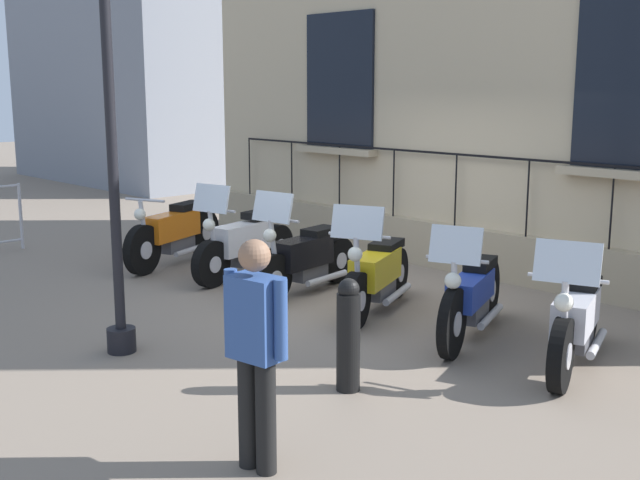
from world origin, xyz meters
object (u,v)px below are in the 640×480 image
at_px(motorcycle_orange, 174,234).
at_px(bollard, 348,335).
at_px(motorcycle_white, 245,245).
at_px(motorcycle_silver, 576,322).
at_px(motorcycle_black, 305,260).
at_px(motorcycle_blue, 471,297).
at_px(pedestrian_standing, 256,343).
at_px(motorcycle_yellow, 377,276).

xyz_separation_m(motorcycle_orange, bollard, (1.69, 5.15, 0.04)).
height_order(motorcycle_white, motorcycle_silver, motorcycle_white).
bearing_deg(motorcycle_white, motorcycle_black, 90.56).
bearing_deg(motorcycle_blue, pedestrian_standing, 11.27).
height_order(motorcycle_orange, bollard, motorcycle_orange).
bearing_deg(motorcycle_orange, motorcycle_yellow, 93.94).
bearing_deg(motorcycle_silver, motorcycle_white, -90.19).
bearing_deg(motorcycle_black, pedestrian_standing, 43.23).
distance_m(motorcycle_orange, motorcycle_black, 2.52).
xyz_separation_m(motorcycle_orange, motorcycle_blue, (-0.23, 5.04, -0.01)).
bearing_deg(motorcycle_silver, motorcycle_yellow, -90.65).
relative_size(motorcycle_yellow, pedestrian_standing, 1.19).
height_order(motorcycle_white, motorcycle_black, motorcycle_black).
distance_m(motorcycle_yellow, pedestrian_standing, 3.98).
xyz_separation_m(motorcycle_black, motorcycle_yellow, (-0.00, 1.21, 0.01)).
bearing_deg(motorcycle_blue, motorcycle_white, -90.18).
height_order(motorcycle_white, motorcycle_yellow, motorcycle_white).
bearing_deg(motorcycle_black, motorcycle_white, -89.44).
relative_size(motorcycle_white, motorcycle_silver, 1.01).
height_order(motorcycle_black, pedestrian_standing, pedestrian_standing).
xyz_separation_m(motorcycle_yellow, bollard, (1.94, 1.43, 0.07)).
bearing_deg(motorcycle_yellow, pedestrian_standing, 30.36).
relative_size(motorcycle_yellow, motorcycle_blue, 0.96).
relative_size(motorcycle_blue, motorcycle_silver, 0.99).
xyz_separation_m(motorcycle_white, bollard, (1.93, 3.82, 0.05)).
distance_m(motorcycle_orange, pedestrian_standing, 6.54).
bearing_deg(motorcycle_silver, motorcycle_orange, -87.90).
height_order(motorcycle_yellow, pedestrian_standing, pedestrian_standing).
height_order(motorcycle_white, motorcycle_blue, motorcycle_white).
bearing_deg(motorcycle_black, motorcycle_silver, 89.57).
bearing_deg(motorcycle_white, bollard, 63.19).
relative_size(motorcycle_white, motorcycle_black, 1.05).
bearing_deg(bollard, motorcycle_yellow, -143.64).
height_order(motorcycle_black, motorcycle_yellow, motorcycle_black).
xyz_separation_m(motorcycle_black, pedestrian_standing, (3.41, 3.21, 0.47)).
bearing_deg(motorcycle_silver, bollard, -28.90).
distance_m(motorcycle_yellow, motorcycle_silver, 2.49).
relative_size(motorcycle_white, bollard, 2.05).
bearing_deg(motorcycle_black, motorcycle_blue, 89.48).
relative_size(motorcycle_white, motorcycle_blue, 1.02).
xyz_separation_m(motorcycle_orange, motorcycle_yellow, (-0.26, 3.72, -0.02)).
bearing_deg(motorcycle_yellow, bollard, 36.36).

